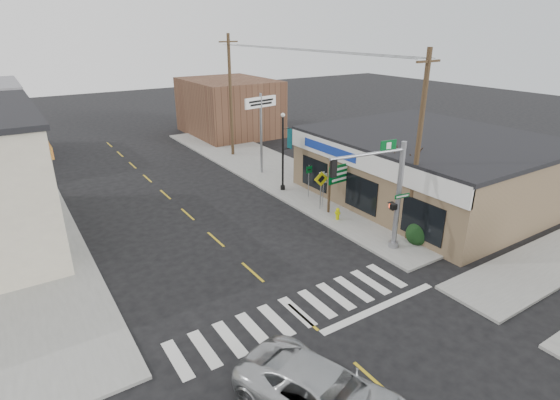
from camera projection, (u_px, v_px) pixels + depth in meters
ground at (303, 317)px, 17.15m from camera, size 140.00×140.00×0.00m
sidewalk_right at (299, 182)px, 31.81m from camera, size 6.00×38.00×0.13m
sidewalk_left at (17, 244)px, 22.73m from camera, size 6.00×38.00×0.13m
center_line at (216, 239)px, 23.39m from camera, size 0.12×56.00×0.01m
crosswalk at (297, 312)px, 17.46m from camera, size 11.00×2.20×0.01m
thrift_store at (430, 169)px, 28.41m from camera, size 12.00×14.00×4.00m
bldg_distant_right at (229, 107)px, 45.57m from camera, size 8.00×10.00×5.60m
suv at (326, 397)px, 12.46m from camera, size 4.21×6.07×1.54m
traffic_signal_pole at (390, 187)px, 20.77m from camera, size 4.47×0.37×5.67m
guide_sign at (339, 179)px, 26.10m from camera, size 1.79×0.14×3.13m
fire_hydrant at (338, 213)px, 25.37m from camera, size 0.22×0.22×0.72m
ped_crossing_sign at (321, 183)px, 26.35m from camera, size 0.94×0.07×2.43m
lamp_post at (284, 146)px, 29.08m from camera, size 0.69×0.54×5.29m
dance_center_sign at (261, 113)px, 32.05m from camera, size 2.83×0.18×6.00m
bare_tree at (407, 153)px, 23.86m from camera, size 2.57×2.57×5.15m
shrub_front at (418, 234)px, 22.68m from camera, size 1.24×1.24×0.93m
shrub_back at (368, 200)px, 27.10m from camera, size 1.22×1.22×0.91m
utility_pole_near at (418, 148)px, 21.45m from camera, size 1.68×0.25×9.64m
utility_pole_far at (231, 95)px, 36.65m from camera, size 1.74×0.26×10.01m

